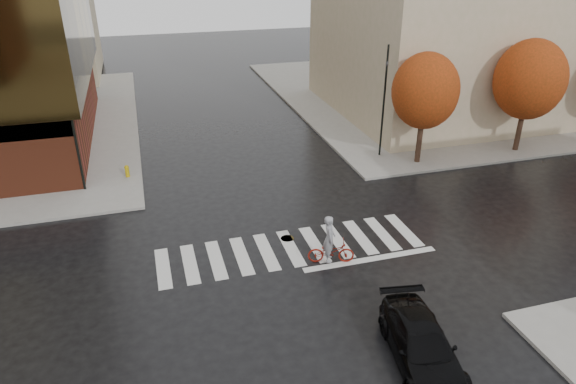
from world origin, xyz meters
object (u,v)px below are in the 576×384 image
at_px(sedan, 422,345).
at_px(traffic_light_nw, 69,104).
at_px(fire_hydrant, 127,170).
at_px(traffic_light_ne, 384,96).
at_px(cyclist, 330,247).

relative_size(sedan, traffic_light_nw, 0.57).
xyz_separation_m(traffic_light_nw, fire_hydrant, (2.23, 1.00, -4.28)).
bearing_deg(fire_hydrant, sedan, -62.69).
bearing_deg(traffic_light_ne, traffic_light_nw, 11.37).
xyz_separation_m(sedan, cyclist, (-0.79, 6.11, 0.08)).
bearing_deg(traffic_light_ne, cyclist, 66.29).
relative_size(cyclist, traffic_light_ne, 0.33).
xyz_separation_m(sedan, traffic_light_ne, (6.23, 16.11, 3.24)).
distance_m(traffic_light_ne, fire_hydrant, 15.46).
bearing_deg(traffic_light_nw, traffic_light_ne, 105.68).
height_order(traffic_light_ne, fire_hydrant, traffic_light_ne).
xyz_separation_m(cyclist, traffic_light_ne, (7.02, 10.00, 3.15)).
distance_m(cyclist, traffic_light_ne, 12.62).
bearing_deg(sedan, fire_hydrant, 126.66).
height_order(sedan, traffic_light_ne, traffic_light_ne).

